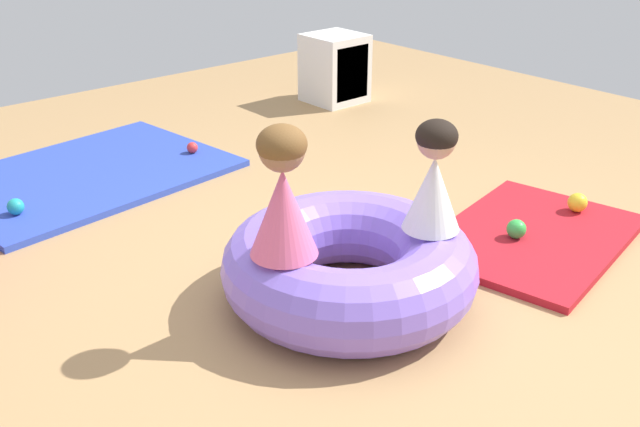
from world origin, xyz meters
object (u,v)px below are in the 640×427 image
play_ball_red (192,148)px  child_in_white (434,177)px  play_ball_yellow (578,202)px  play_ball_green (516,229)px  inflatable_cushion (349,265)px  play_ball_teal (16,207)px  storage_cube (337,69)px  child_in_pink (283,193)px

play_ball_red → child_in_white: bearing=-94.1°
play_ball_yellow → play_ball_green: size_ratio=1.07×
inflatable_cushion → child_in_white: 0.55m
play_ball_teal → play_ball_green: (1.86, -2.00, 0.00)m
child_in_white → play_ball_red: 2.31m
play_ball_yellow → storage_cube: (0.52, 2.59, 0.19)m
play_ball_green → play_ball_red: bearing=105.1°
storage_cube → play_ball_teal: bearing=-169.0°
play_ball_yellow → play_ball_green: bearing=176.9°
child_in_white → play_ball_red: (0.16, 2.25, -0.52)m
play_ball_green → inflatable_cushion: bearing=170.7°
child_in_white → play_ball_teal: child_in_white is taller
child_in_pink → play_ball_teal: child_in_pink is taller
child_in_white → storage_cube: size_ratio=0.88×
child_in_pink → child_in_white: (0.63, -0.24, -0.03)m
child_in_pink → play_ball_yellow: bearing=-14.8°
child_in_white → play_ball_yellow: 1.38m
play_ball_green → play_ball_teal: bearing=133.0°
play_ball_green → play_ball_yellow: bearing=-3.1°
play_ball_yellow → play_ball_red: (-1.13, 2.22, -0.02)m
child_in_white → play_ball_teal: (-1.11, 2.05, -0.51)m
child_in_pink → play_ball_teal: 1.95m
play_ball_red → storage_cube: storage_cube is taller
inflatable_cushion → play_ball_teal: size_ratio=12.31×
play_ball_yellow → play_ball_red: 2.49m
child_in_white → play_ball_teal: bearing=-123.9°
child_in_white → play_ball_teal: 2.38m
inflatable_cushion → play_ball_teal: 2.01m
inflatable_cushion → play_ball_yellow: (1.57, -0.20, -0.09)m
child_in_pink → play_ball_red: child_in_pink is taller
play_ball_yellow → inflatable_cushion: bearing=172.8°
child_in_white → play_ball_yellow: (1.29, 0.02, -0.51)m
inflatable_cushion → child_in_white: (0.28, -0.22, 0.42)m
child_in_white → storage_cube: bearing=173.0°
play_ball_teal → storage_cube: bearing=11.0°
child_in_white → play_ball_yellow: child_in_white is taller
child_in_pink → play_ball_teal: (-0.48, 1.81, -0.54)m
play_ball_yellow → play_ball_teal: bearing=139.8°
child_in_pink → storage_cube: (2.44, 2.38, -0.35)m
play_ball_green → storage_cube: storage_cube is taller
play_ball_red → play_ball_green: bearing=-74.9°
child_in_pink → child_in_white: bearing=-28.9°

